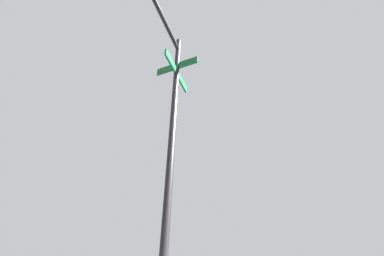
{
  "coord_description": "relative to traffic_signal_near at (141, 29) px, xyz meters",
  "views": [
    {
      "loc": [
        -6.53,
        -3.85,
        1.08
      ],
      "look_at": [
        -6.88,
        -7.04,
        3.62
      ],
      "focal_mm": 20.76,
      "sensor_mm": 36.0,
      "label": 1
    }
  ],
  "objects": [
    {
      "name": "traffic_signal_near",
      "position": [
        0.0,
        0.0,
        0.0
      ],
      "size": [
        2.03,
        3.5,
        6.39
      ],
      "color": "black",
      "rests_on": "ground_plane"
    }
  ]
}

